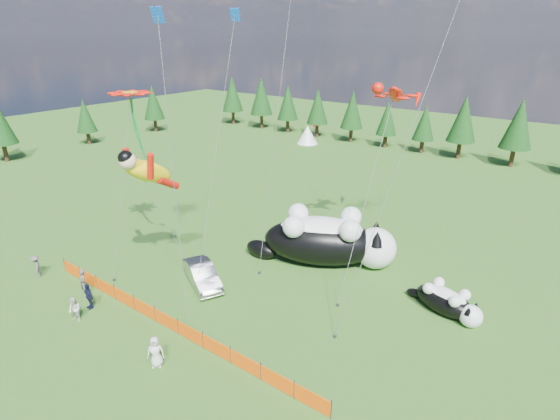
# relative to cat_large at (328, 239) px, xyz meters

# --- Properties ---
(ground) EXTENTS (160.00, 160.00, 0.00)m
(ground) POSITION_rel_cat_large_xyz_m (-3.55, -9.30, -1.94)
(ground) COLOR #143209
(ground) RESTS_ON ground
(safety_fence) EXTENTS (22.06, 0.06, 1.10)m
(safety_fence) POSITION_rel_cat_large_xyz_m (-3.55, -12.30, -1.44)
(safety_fence) COLOR #262626
(safety_fence) RESTS_ON ground
(tree_line) EXTENTS (90.00, 4.00, 8.00)m
(tree_line) POSITION_rel_cat_large_xyz_m (-3.55, 35.70, 2.06)
(tree_line) COLOR black
(tree_line) RESTS_ON ground
(festival_tents) EXTENTS (50.00, 3.20, 2.80)m
(festival_tents) POSITION_rel_cat_large_xyz_m (7.45, 30.70, -0.54)
(festival_tents) COLOR white
(festival_tents) RESTS_ON ground
(cat_large) EXTENTS (10.59, 7.31, 4.09)m
(cat_large) POSITION_rel_cat_large_xyz_m (0.00, 0.00, 0.00)
(cat_large) COLOR black
(cat_large) RESTS_ON ground
(cat_small) EXTENTS (4.96, 2.73, 1.82)m
(cat_small) POSITION_rel_cat_large_xyz_m (9.19, -1.23, -1.08)
(cat_small) COLOR black
(cat_small) RESTS_ON ground
(car) EXTENTS (4.73, 3.49, 1.49)m
(car) POSITION_rel_cat_large_xyz_m (-5.32, -7.67, -1.20)
(car) COLOR #B1B2B6
(car) RESTS_ON ground
(spectator_a) EXTENTS (0.80, 0.64, 1.90)m
(spectator_a) POSITION_rel_cat_large_xyz_m (-10.56, -13.20, -0.99)
(spectator_a) COLOR #525156
(spectator_a) RESTS_ON ground
(spectator_b) EXTENTS (0.81, 0.53, 1.58)m
(spectator_b) POSITION_rel_cat_large_xyz_m (-8.47, -15.04, -1.16)
(spectator_b) COLOR silver
(spectator_b) RESTS_ON ground
(spectator_c) EXTENTS (1.05, 0.63, 1.70)m
(spectator_c) POSITION_rel_cat_large_xyz_m (-9.01, -13.78, -1.09)
(spectator_c) COLOR black
(spectator_c) RESTS_ON ground
(spectator_d) EXTENTS (1.20, 0.99, 1.65)m
(spectator_d) POSITION_rel_cat_large_xyz_m (-15.43, -13.83, -1.12)
(spectator_d) COLOR #525156
(spectator_d) RESTS_ON ground
(spectator_e) EXTENTS (1.03, 0.99, 1.77)m
(spectator_e) POSITION_rel_cat_large_xyz_m (-1.53, -14.68, -1.06)
(spectator_e) COLOR silver
(spectator_e) RESTS_ON ground
(superhero_kite) EXTENTS (4.06, 4.41, 9.91)m
(superhero_kite) POSITION_rel_cat_large_xyz_m (-8.17, -8.92, 5.93)
(superhero_kite) COLOR yellow
(superhero_kite) RESTS_ON ground
(gecko_kite) EXTENTS (3.97, 11.43, 14.66)m
(gecko_kite) POSITION_rel_cat_large_xyz_m (2.56, 3.97, 10.13)
(gecko_kite) COLOR red
(gecko_kite) RESTS_ON ground
(flower_kite) EXTENTS (3.59, 5.39, 12.70)m
(flower_kite) POSITION_rel_cat_large_xyz_m (-11.06, -7.49, 10.23)
(flower_kite) COLOR red
(flower_kite) RESTS_ON ground
(diamond_kite_a) EXTENTS (1.08, 5.63, 18.07)m
(diamond_kite_a) POSITION_rel_cat_large_xyz_m (-5.25, -3.63, 14.34)
(diamond_kite_a) COLOR blue
(diamond_kite_a) RESTS_ON ground
(diamond_kite_c) EXTENTS (1.52, 1.14, 17.51)m
(diamond_kite_c) POSITION_rel_cat_large_xyz_m (-2.89, -11.31, 13.93)
(diamond_kite_c) COLOR blue
(diamond_kite_c) RESTS_ON ground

